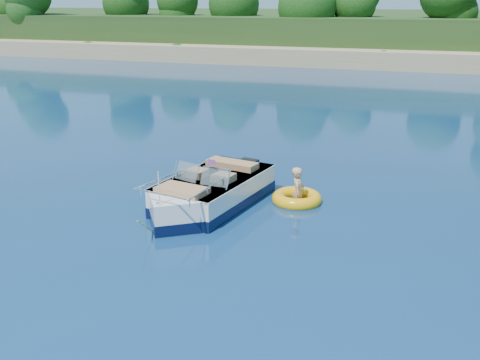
# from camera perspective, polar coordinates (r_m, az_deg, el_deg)

# --- Properties ---
(ground) EXTENTS (160.00, 160.00, 0.00)m
(ground) POSITION_cam_1_polar(r_m,az_deg,el_deg) (13.65, 4.77, -5.42)
(ground) COLOR #091D41
(ground) RESTS_ON ground
(shoreline) EXTENTS (170.00, 59.00, 6.00)m
(shoreline) POSITION_cam_1_polar(r_m,az_deg,el_deg) (76.09, 17.21, 14.38)
(shoreline) COLOR #927C54
(shoreline) RESTS_ON ground
(treeline) EXTENTS (150.00, 7.12, 8.19)m
(treeline) POSITION_cam_1_polar(r_m,az_deg,el_deg) (53.22, 16.60, 17.89)
(treeline) COLOR black
(treeline) RESTS_ON ground
(motorboat) EXTENTS (2.67, 5.60, 1.88)m
(motorboat) POSITION_cam_1_polar(r_m,az_deg,el_deg) (14.99, -3.47, -1.64)
(motorboat) COLOR white
(motorboat) RESTS_ON ground
(tow_tube) EXTENTS (1.65, 1.65, 0.38)m
(tow_tube) POSITION_cam_1_polar(r_m,az_deg,el_deg) (15.56, 6.07, -1.97)
(tow_tube) COLOR #FFAC0D
(tow_tube) RESTS_ON ground
(boy) EXTENTS (0.48, 0.89, 1.67)m
(boy) POSITION_cam_1_polar(r_m,az_deg,el_deg) (15.61, 6.19, -2.30)
(boy) COLOR tan
(boy) RESTS_ON ground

